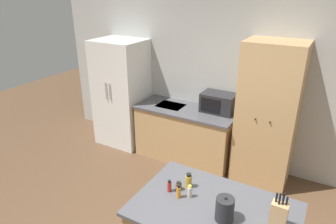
{
  "coord_description": "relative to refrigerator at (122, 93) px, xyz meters",
  "views": [
    {
      "loc": [
        1.01,
        -2.05,
        2.74
      ],
      "look_at": [
        -0.96,
        1.4,
        1.05
      ],
      "focal_mm": 32.0,
      "sensor_mm": 36.0,
      "label": 1
    }
  ],
  "objects": [
    {
      "name": "spice_bottle_short_red",
      "position": [
        2.1,
        -1.98,
        0.04
      ],
      "size": [
        0.04,
        0.04,
        0.12
      ],
      "color": "#B2281E",
      "rests_on": "kitchen_island"
    },
    {
      "name": "back_counter",
      "position": [
        1.29,
        0.02,
        -0.5
      ],
      "size": [
        1.64,
        0.7,
        0.9
      ],
      "color": "tan",
      "rests_on": "ground_plane"
    },
    {
      "name": "spice_bottle_pale_salt",
      "position": [
        2.17,
        -1.91,
        0.03
      ],
      "size": [
        0.06,
        0.06,
        0.08
      ],
      "color": "#563319",
      "rests_on": "kitchen_island"
    },
    {
      "name": "microwave",
      "position": [
        1.77,
        0.16,
        0.1
      ],
      "size": [
        0.52,
        0.35,
        0.3
      ],
      "color": "#232326",
      "rests_on": "back_counter"
    },
    {
      "name": "spice_bottle_amber_oil",
      "position": [
        2.23,
        -1.83,
        0.06
      ],
      "size": [
        0.06,
        0.06,
        0.15
      ],
      "color": "gold",
      "rests_on": "kitchen_island"
    },
    {
      "name": "pantry_cabinet",
      "position": [
        2.55,
        0.06,
        0.09
      ],
      "size": [
        0.79,
        0.62,
        2.09
      ],
      "color": "tan",
      "rests_on": "ground_plane"
    },
    {
      "name": "spice_bottle_green_herb",
      "position": [
        2.31,
        -1.96,
        0.04
      ],
      "size": [
        0.04,
        0.04,
        0.12
      ],
      "color": "beige",
      "rests_on": "kitchen_island"
    },
    {
      "name": "refrigerator",
      "position": [
        0.0,
        0.0,
        0.0
      ],
      "size": [
        0.85,
        0.73,
        1.9
      ],
      "color": "white",
      "rests_on": "ground_plane"
    },
    {
      "name": "wall_back",
      "position": [
        2.23,
        0.38,
        0.35
      ],
      "size": [
        7.2,
        0.06,
        2.6
      ],
      "color": "#B2B2AD",
      "rests_on": "ground_plane"
    },
    {
      "name": "kettle",
      "position": [
        2.68,
        -2.07,
        0.09
      ],
      "size": [
        0.15,
        0.15,
        0.23
      ],
      "color": "#232326",
      "rests_on": "kitchen_island"
    },
    {
      "name": "spice_bottle_tall_dark",
      "position": [
        2.22,
        -2.01,
        0.05
      ],
      "size": [
        0.04,
        0.04,
        0.14
      ],
      "color": "orange",
      "rests_on": "kitchen_island"
    },
    {
      "name": "knife_block",
      "position": [
        3.08,
        -1.95,
        0.11
      ],
      "size": [
        0.13,
        0.09,
        0.34
      ],
      "color": "tan",
      "rests_on": "kitchen_island"
    }
  ]
}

